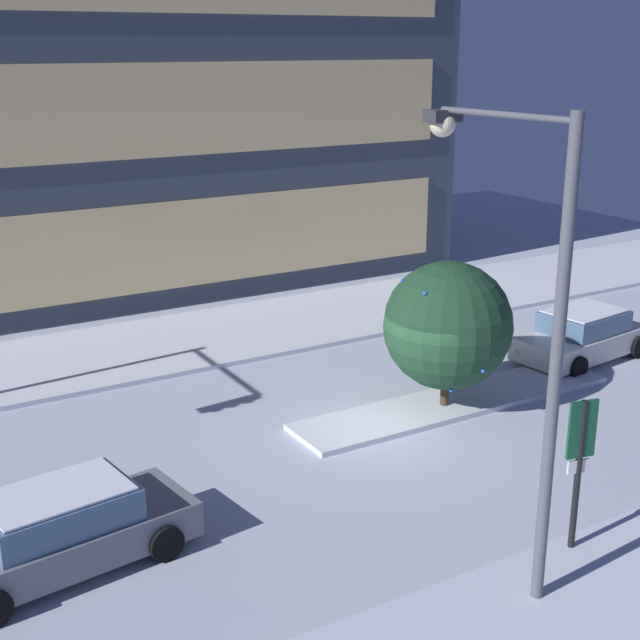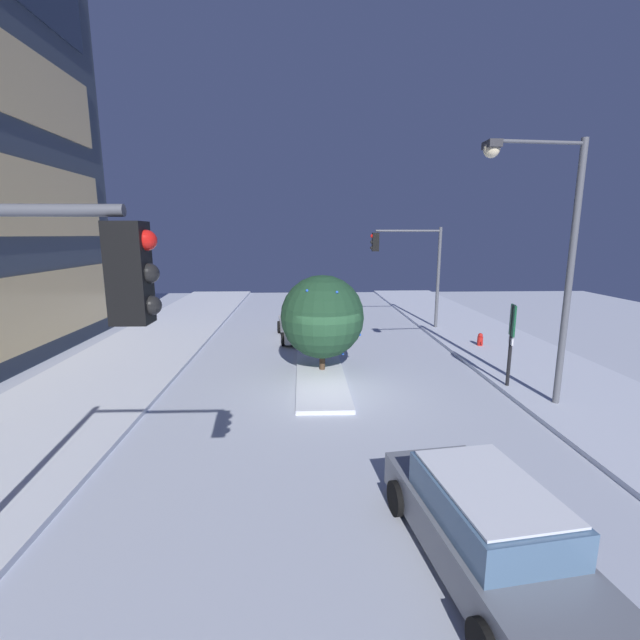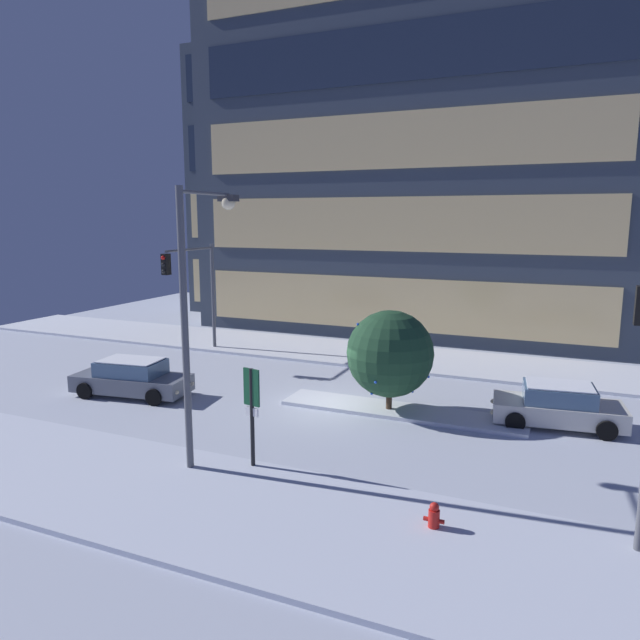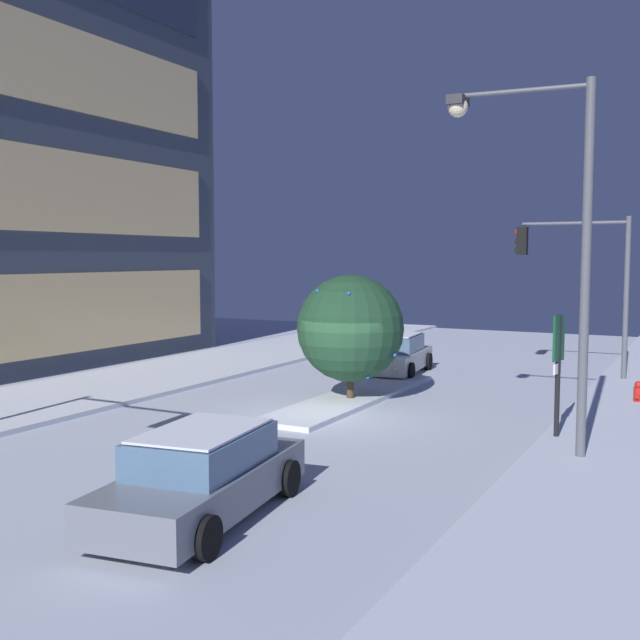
% 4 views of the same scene
% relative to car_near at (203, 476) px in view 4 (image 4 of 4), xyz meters
% --- Properties ---
extents(ground, '(52.00, 52.00, 0.00)m').
position_rel_car_near_xyz_m(ground, '(8.02, 1.87, -0.71)').
color(ground, silver).
extents(curb_strip_far, '(52.00, 5.20, 0.14)m').
position_rel_car_near_xyz_m(curb_strip_far, '(8.02, 10.24, -0.64)').
color(curb_strip_far, silver).
rests_on(curb_strip_far, ground).
extents(median_strip, '(9.00, 1.80, 0.14)m').
position_rel_car_near_xyz_m(median_strip, '(10.58, 2.22, -0.64)').
color(median_strip, silver).
rests_on(median_strip, ground).
extents(car_near, '(4.94, 2.50, 1.49)m').
position_rel_car_near_xyz_m(car_near, '(0.00, 0.00, 0.00)').
color(car_near, slate).
rests_on(car_near, ground).
extents(car_far, '(4.52, 2.48, 1.49)m').
position_rel_car_near_xyz_m(car_far, '(15.89, 3.03, -0.00)').
color(car_far, silver).
rests_on(car_far, ground).
extents(traffic_light_corner_near_right, '(0.32, 3.94, 5.71)m').
position_rel_car_near_xyz_m(traffic_light_corner_near_right, '(17.70, -3.13, 3.27)').
color(traffic_light_corner_near_right, '#565960').
rests_on(traffic_light_corner_near_right, ground).
extents(street_lamp_arched, '(0.59, 3.03, 7.94)m').
position_rel_car_near_xyz_m(street_lamp_arched, '(6.37, -4.21, 4.45)').
color(street_lamp_arched, '#565960').
rests_on(street_lamp_arched, ground).
extents(fire_hydrant, '(0.48, 0.26, 0.74)m').
position_rel_car_near_xyz_m(fire_hydrant, '(13.50, -5.53, -0.36)').
color(fire_hydrant, red).
rests_on(fire_hydrant, ground).
extents(parking_info_sign, '(0.55, 0.17, 2.98)m').
position_rel_car_near_xyz_m(parking_info_sign, '(8.02, -4.22, 1.20)').
color(parking_info_sign, black).
rests_on(parking_info_sign, ground).
extents(decorated_tree_median, '(3.18, 3.18, 3.81)m').
position_rel_car_near_xyz_m(decorated_tree_median, '(10.14, 2.12, 1.51)').
color(decorated_tree_median, '#473323').
rests_on(decorated_tree_median, ground).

